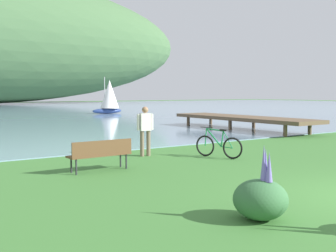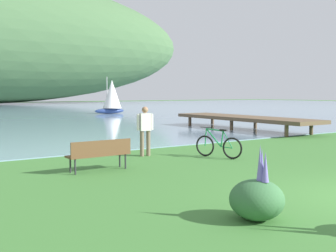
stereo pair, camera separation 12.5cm
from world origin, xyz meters
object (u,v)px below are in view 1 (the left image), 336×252
at_px(park_bench_near_camera, 101,153).
at_px(sailboat_mid_bay, 109,96).
at_px(bicycle_leaning_near_bench, 218,146).
at_px(person_at_shoreline, 145,128).

distance_m(park_bench_near_camera, sailboat_mid_bay, 31.91).
bearing_deg(bicycle_leaning_near_bench, person_at_shoreline, 138.26).
xyz_separation_m(park_bench_near_camera, person_at_shoreline, (2.47, 1.69, 0.46)).
relative_size(person_at_shoreline, sailboat_mid_bay, 0.45).
bearing_deg(bicycle_leaning_near_bench, sailboat_mid_bay, 70.73).
distance_m(park_bench_near_camera, bicycle_leaning_near_bench, 4.34).
relative_size(park_bench_near_camera, bicycle_leaning_near_bench, 1.07).
xyz_separation_m(bicycle_leaning_near_bench, sailboat_mid_bay, (9.95, 28.48, 1.43)).
xyz_separation_m(park_bench_near_camera, bicycle_leaning_near_bench, (4.34, 0.02, -0.12)).
bearing_deg(sailboat_mid_bay, park_bench_near_camera, -116.64).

